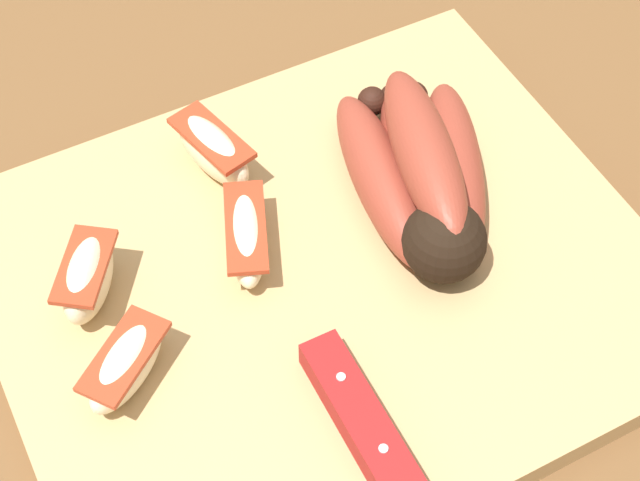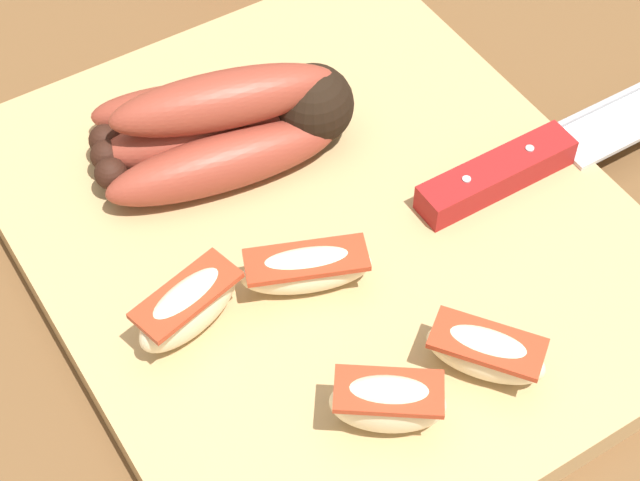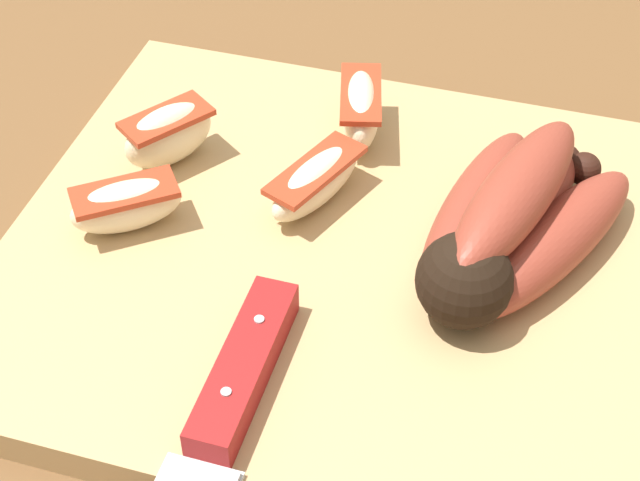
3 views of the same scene
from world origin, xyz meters
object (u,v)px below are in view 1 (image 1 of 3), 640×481
Objects in this scene: apple_wedge_near at (246,235)px; apple_wedge_extra at (213,150)px; banana_bunch at (422,177)px; apple_wedge_far at (126,364)px; apple_wedge_middle at (88,278)px.

apple_wedge_extra is at bearing 82.76° from apple_wedge_near.
banana_bunch is 2.51× the size of apple_wedge_far.
banana_bunch is at bearing -38.41° from apple_wedge_extra.
banana_bunch is at bearing -7.08° from apple_wedge_middle.
apple_wedge_middle is at bearing 173.27° from apple_wedge_near.
apple_wedge_near is at bearing -6.73° from apple_wedge_middle.
apple_wedge_near is at bearing 172.62° from banana_bunch.
apple_wedge_far is (-0.00, -0.06, -0.00)m from apple_wedge_middle.
apple_wedge_far is (-0.09, -0.05, 0.00)m from apple_wedge_near.
apple_wedge_near is 1.11× the size of apple_wedge_extra.
apple_wedge_middle is at bearing 89.51° from apple_wedge_far.
apple_wedge_near is at bearing 27.54° from apple_wedge_far.
banana_bunch is 0.13m from apple_wedge_extra.
apple_wedge_middle is 0.89× the size of apple_wedge_extra.
apple_wedge_middle reaches higher than apple_wedge_far.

